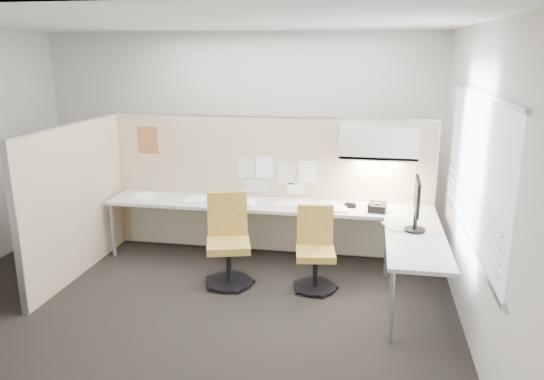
% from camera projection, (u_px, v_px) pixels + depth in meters
% --- Properties ---
extents(floor, '(5.50, 4.50, 0.01)m').
position_uv_depth(floor, '(189.00, 301.00, 5.59)').
color(floor, black).
rests_on(floor, ground).
extents(ceiling, '(5.50, 4.50, 0.01)m').
position_uv_depth(ceiling, '(177.00, 22.00, 4.87)').
color(ceiling, white).
rests_on(ceiling, wall_back).
extents(wall_back, '(5.50, 0.02, 2.80)m').
position_uv_depth(wall_back, '(239.00, 136.00, 7.37)').
color(wall_back, beige).
rests_on(wall_back, ground).
extents(wall_front, '(5.50, 0.02, 2.80)m').
position_uv_depth(wall_front, '(52.00, 255.00, 3.09)').
color(wall_front, beige).
rests_on(wall_front, ground).
extents(wall_right, '(0.02, 4.50, 2.80)m').
position_uv_depth(wall_right, '(476.00, 183.00, 4.74)').
color(wall_right, beige).
rests_on(wall_right, ground).
extents(window_pane, '(0.01, 2.80, 1.30)m').
position_uv_depth(window_pane, '(475.00, 167.00, 4.71)').
color(window_pane, '#9DA9B6').
rests_on(window_pane, wall_right).
extents(partition_back, '(4.10, 0.06, 1.75)m').
position_uv_depth(partition_back, '(269.00, 185.00, 6.79)').
color(partition_back, beige).
rests_on(partition_back, floor).
extents(partition_left, '(0.06, 2.20, 1.75)m').
position_uv_depth(partition_left, '(76.00, 201.00, 6.10)').
color(partition_left, beige).
rests_on(partition_left, floor).
extents(desk, '(4.00, 2.07, 0.73)m').
position_uv_depth(desk, '(293.00, 219.00, 6.34)').
color(desk, beige).
rests_on(desk, floor).
extents(overhead_bin, '(0.90, 0.36, 0.38)m').
position_uv_depth(overhead_bin, '(379.00, 142.00, 6.19)').
color(overhead_bin, beige).
rests_on(overhead_bin, partition_back).
extents(task_light_strip, '(0.60, 0.06, 0.02)m').
position_uv_depth(task_light_strip, '(378.00, 160.00, 6.24)').
color(task_light_strip, '#FFEABF').
rests_on(task_light_strip, overhead_bin).
extents(pinned_papers, '(1.01, 0.00, 0.47)m').
position_uv_depth(pinned_papers, '(274.00, 174.00, 6.70)').
color(pinned_papers, '#8CBF8C').
rests_on(pinned_papers, partition_back).
extents(poster, '(0.28, 0.00, 0.35)m').
position_uv_depth(poster, '(148.00, 140.00, 6.90)').
color(poster, orange).
rests_on(poster, partition_back).
extents(chair_left, '(0.58, 0.60, 1.01)m').
position_uv_depth(chair_left, '(228.00, 243.00, 5.92)').
color(chair_left, black).
rests_on(chair_left, floor).
extents(chair_right, '(0.48, 0.49, 0.90)m').
position_uv_depth(chair_right, '(315.00, 251.00, 5.81)').
color(chair_right, black).
rests_on(chair_right, floor).
extents(monitor, '(0.22, 0.53, 0.55)m').
position_uv_depth(monitor, '(417.00, 202.00, 5.43)').
color(monitor, black).
rests_on(monitor, desk).
extents(phone, '(0.23, 0.22, 0.12)m').
position_uv_depth(phone, '(377.00, 207.00, 6.17)').
color(phone, black).
rests_on(phone, desk).
extents(stapler, '(0.14, 0.05, 0.05)m').
position_uv_depth(stapler, '(350.00, 206.00, 6.32)').
color(stapler, black).
rests_on(stapler, desk).
extents(tape_dispenser, '(0.11, 0.08, 0.06)m').
position_uv_depth(tape_dispenser, '(350.00, 205.00, 6.33)').
color(tape_dispenser, black).
rests_on(tape_dispenser, desk).
extents(coat_hook, '(0.18, 0.47, 1.41)m').
position_uv_depth(coat_hook, '(25.00, 169.00, 5.29)').
color(coat_hook, silver).
rests_on(coat_hook, partition_left).
extents(paper_stack_0, '(0.24, 0.31, 0.03)m').
position_uv_depth(paper_stack_0, '(145.00, 196.00, 6.77)').
color(paper_stack_0, white).
rests_on(paper_stack_0, desk).
extents(paper_stack_1, '(0.23, 0.30, 0.02)m').
position_uv_depth(paper_stack_1, '(195.00, 199.00, 6.68)').
color(paper_stack_1, white).
rests_on(paper_stack_1, desk).
extents(paper_stack_2, '(0.24, 0.31, 0.04)m').
position_uv_depth(paper_stack_2, '(245.00, 203.00, 6.46)').
color(paper_stack_2, white).
rests_on(paper_stack_2, desk).
extents(paper_stack_3, '(0.28, 0.34, 0.01)m').
position_uv_depth(paper_stack_3, '(288.00, 204.00, 6.46)').
color(paper_stack_3, white).
rests_on(paper_stack_3, desk).
extents(paper_stack_4, '(0.27, 0.33, 0.03)m').
position_uv_depth(paper_stack_4, '(337.00, 208.00, 6.26)').
color(paper_stack_4, white).
rests_on(paper_stack_4, desk).
extents(paper_stack_5, '(0.32, 0.36, 0.02)m').
position_uv_depth(paper_stack_5, '(397.00, 226.00, 5.64)').
color(paper_stack_5, white).
rests_on(paper_stack_5, desk).
extents(paper_stack_6, '(0.28, 0.33, 0.03)m').
position_uv_depth(paper_stack_6, '(296.00, 205.00, 6.41)').
color(paper_stack_6, white).
rests_on(paper_stack_6, desk).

